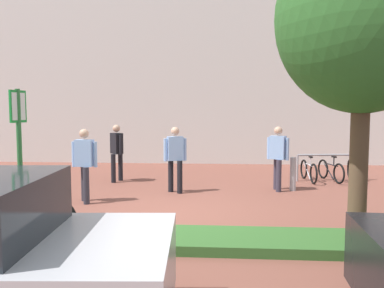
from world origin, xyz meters
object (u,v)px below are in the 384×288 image
Objects in this scene: tree_sidewalk at (364,18)px; bike_at_sign at (29,216)px; person_suited_navy at (117,149)px; bollard_steel at (293,174)px; person_casual_tan at (278,154)px; bike_rack_cluster at (331,170)px; person_shirt_blue at (175,155)px; person_shirt_white at (85,161)px; parking_sign_post at (19,143)px.

bike_at_sign is at bearing 178.85° from tree_sidewalk.
bollard_steel is at bearing -11.27° from person_suited_navy.
tree_sidewalk is at bearing -87.36° from bollard_steel.
person_casual_tan is 1.00× the size of person_suited_navy.
person_suited_navy is (-4.64, 1.02, 0.00)m from person_casual_tan.
bollard_steel is at bearing -132.26° from bike_rack_cluster.
person_casual_tan is (4.75, 4.23, 0.63)m from bike_at_sign.
bike_rack_cluster is at bearing 47.74° from bollard_steel.
tree_sidewalk reaches higher than bike_rack_cluster.
person_shirt_blue is at bearing -171.48° from bollard_steel.
person_shirt_white is at bearing -90.59° from person_suited_navy.
bike_at_sign is (0.02, 0.21, -1.27)m from parking_sign_post.
bike_rack_cluster is 1.22× the size of person_casual_tan.
person_shirt_white reaches higher than bollard_steel.
person_casual_tan is at bearing 9.62° from person_shirt_blue.
tree_sidewalk is 5.71m from parking_sign_post.
person_shirt_white is (-6.49, -3.27, 0.63)m from bike_rack_cluster.
tree_sidewalk reaches higher than bollard_steel.
tree_sidewalk reaches higher than person_shirt_white.
parking_sign_post reaches higher than bollard_steel.
bike_at_sign is 5.29m from person_suited_navy.
person_casual_tan is at bearing 42.95° from parking_sign_post.
person_shirt_blue reaches higher than bollard_steel.
person_casual_tan is at bearing 20.09° from person_shirt_white.
person_shirt_white is at bearing -159.91° from person_casual_tan.
bike_rack_cluster is at bearing 4.85° from person_suited_navy.
person_shirt_white is at bearing 87.84° from parking_sign_post.
parking_sign_post is 1.44× the size of person_casual_tan.
bike_at_sign is at bearing -138.60° from bike_rack_cluster.
parking_sign_post is 5.50m from person_suited_navy.
person_shirt_white is 2.33m from person_shirt_blue.
bollard_steel is 5.18m from person_suited_navy.
tree_sidewalk is at bearing -81.98° from person_casual_tan.
parking_sign_post is 1.44× the size of person_suited_navy.
person_casual_tan is 2.74m from person_shirt_blue.
bike_rack_cluster is (6.60, 6.01, -1.27)m from parking_sign_post.
person_suited_navy is at bearing 167.66° from person_casual_tan.
tree_sidewalk is at bearing -101.60° from bike_rack_cluster.
tree_sidewalk is 2.91× the size of person_casual_tan.
tree_sidewalk is 5.70m from person_shirt_blue.
bike_rack_cluster is 1.22× the size of person_shirt_blue.
person_suited_navy reaches higher than bollard_steel.
parking_sign_post reaches higher than person_shirt_white.
parking_sign_post is 2.76× the size of bollard_steel.
person_shirt_white is at bearing -153.26° from bike_rack_cluster.
bike_rack_cluster is 6.52m from person_suited_navy.
tree_sidewalk is 2.97× the size of bike_at_sign.
bike_at_sign reaches higher than bike_rack_cluster.
person_suited_navy reaches higher than bike_rack_cluster.
bollard_steel reaches higher than bike_rack_cluster.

